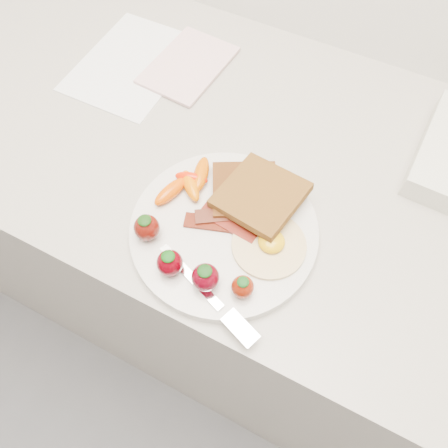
% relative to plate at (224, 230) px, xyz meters
% --- Properties ---
extents(counter, '(2.00, 0.60, 0.90)m').
position_rel_plate_xyz_m(counter, '(-0.01, 0.16, -0.46)').
color(counter, gray).
rests_on(counter, ground).
extents(plate, '(0.27, 0.27, 0.02)m').
position_rel_plate_xyz_m(plate, '(0.00, 0.00, 0.00)').
color(plate, silver).
rests_on(plate, counter).
extents(toast_lower, '(0.13, 0.13, 0.01)m').
position_rel_plate_xyz_m(toast_lower, '(0.00, 0.07, 0.02)').
color(toast_lower, black).
rests_on(toast_lower, plate).
extents(toast_upper, '(0.13, 0.13, 0.03)m').
position_rel_plate_xyz_m(toast_upper, '(0.03, 0.06, 0.03)').
color(toast_upper, '#441F0A').
rests_on(toast_upper, toast_lower).
extents(fried_egg, '(0.14, 0.14, 0.02)m').
position_rel_plate_xyz_m(fried_egg, '(0.07, 0.00, 0.01)').
color(fried_egg, beige).
rests_on(fried_egg, plate).
extents(bacon_strips, '(0.11, 0.08, 0.01)m').
position_rel_plate_xyz_m(bacon_strips, '(-0.00, 0.01, 0.01)').
color(bacon_strips, black).
rests_on(bacon_strips, plate).
extents(baby_carrots, '(0.07, 0.11, 0.02)m').
position_rel_plate_xyz_m(baby_carrots, '(-0.08, 0.04, 0.02)').
color(baby_carrots, red).
rests_on(baby_carrots, plate).
extents(strawberries, '(0.19, 0.07, 0.04)m').
position_rel_plate_xyz_m(strawberries, '(-0.02, -0.08, 0.03)').
color(strawberries, '#520D07').
rests_on(strawberries, plate).
extents(fork, '(0.17, 0.08, 0.00)m').
position_rel_plate_xyz_m(fork, '(0.04, -0.10, 0.01)').
color(fork, white).
rests_on(fork, plate).
extents(paper_sheet, '(0.18, 0.24, 0.00)m').
position_rel_plate_xyz_m(paper_sheet, '(-0.31, 0.24, -0.01)').
color(paper_sheet, white).
rests_on(paper_sheet, counter).
extents(notepad, '(0.13, 0.18, 0.01)m').
position_rel_plate_xyz_m(notepad, '(-0.22, 0.28, -0.00)').
color(notepad, beige).
rests_on(notepad, paper_sheet).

